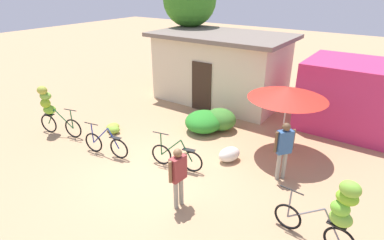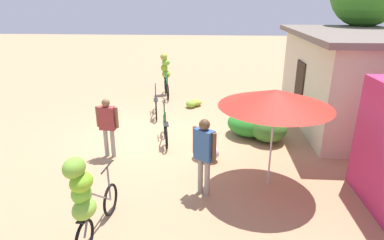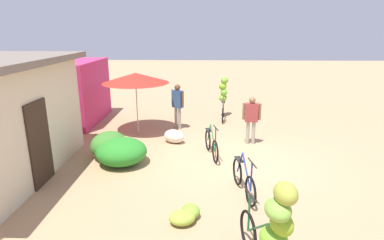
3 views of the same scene
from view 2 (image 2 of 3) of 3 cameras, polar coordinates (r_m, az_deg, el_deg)
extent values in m
plane|color=tan|center=(9.70, -7.86, -2.85)|extent=(60.00, 60.00, 0.00)
cube|color=beige|center=(11.32, 25.92, 6.00)|extent=(5.23, 2.98, 2.76)
cube|color=#72665B|center=(11.10, 27.09, 13.29)|extent=(5.73, 3.48, 0.16)
cube|color=#332319|center=(10.94, 18.25, 4.53)|extent=(0.90, 0.06, 2.00)
cylinder|color=brown|center=(13.89, 26.90, 9.43)|extent=(0.32, 0.32, 3.36)
ellipsoid|color=#298227|center=(9.76, 10.33, -0.57)|extent=(1.32, 1.38, 0.72)
ellipsoid|color=#3B792C|center=(9.43, 13.30, -1.36)|extent=(1.13, 1.03, 0.77)
cylinder|color=beige|center=(6.98, 13.85, -3.55)|extent=(0.04, 0.04, 2.06)
cone|color=red|center=(6.67, 14.51, 3.77)|extent=(2.30, 2.30, 0.35)
torus|color=black|center=(13.03, -4.30, 4.91)|extent=(0.67, 0.20, 0.68)
torus|color=black|center=(14.06, -4.69, 6.04)|extent=(0.67, 0.20, 0.68)
cylinder|color=#19592D|center=(13.80, -4.66, 7.05)|extent=(0.40, 0.13, 0.61)
cylinder|color=#19592D|center=(13.29, -4.47, 6.53)|extent=(0.71, 0.20, 0.62)
cylinder|color=black|center=(12.86, -4.37, 7.81)|extent=(0.49, 0.14, 0.03)
cylinder|color=#19592D|center=(12.94, -4.33, 6.35)|extent=(0.04, 0.04, 0.67)
cube|color=black|center=(13.87, -4.70, 7.41)|extent=(0.38, 0.22, 0.02)
ellipsoid|color=#73B32E|center=(13.81, -4.58, 8.06)|extent=(0.54, 0.50, 0.31)
ellipsoid|color=#87B326|center=(13.80, -4.92, 9.11)|extent=(0.44, 0.41, 0.32)
ellipsoid|color=#7EB541|center=(13.79, -4.62, 10.09)|extent=(0.45, 0.38, 0.27)
ellipsoid|color=#9BA539|center=(13.75, -4.98, 11.01)|extent=(0.41, 0.34, 0.29)
torus|color=black|center=(11.79, -6.37, 3.09)|extent=(0.64, 0.16, 0.64)
torus|color=black|center=(10.88, -6.32, 1.62)|extent=(0.64, 0.16, 0.64)
cylinder|color=navy|center=(10.94, -6.39, 3.41)|extent=(0.37, 0.10, 0.63)
cylinder|color=navy|center=(11.40, -6.41, 4.10)|extent=(0.64, 0.15, 0.63)
cylinder|color=black|center=(11.61, -6.49, 6.12)|extent=(0.50, 0.12, 0.03)
cylinder|color=navy|center=(11.70, -6.43, 4.60)|extent=(0.04, 0.04, 0.64)
cube|color=black|center=(10.86, -6.40, 3.54)|extent=(0.38, 0.20, 0.02)
torus|color=black|center=(9.64, -4.83, -0.84)|extent=(0.63, 0.17, 0.64)
torus|color=black|center=(8.75, -4.53, -3.09)|extent=(0.63, 0.17, 0.64)
cylinder|color=#19592D|center=(8.79, -4.64, -0.86)|extent=(0.37, 0.11, 0.62)
cylinder|color=#19592D|center=(9.24, -4.79, 0.20)|extent=(0.64, 0.16, 0.63)
cylinder|color=black|center=(9.41, -4.96, 3.06)|extent=(0.50, 0.13, 0.03)
cylinder|color=#19592D|center=(9.52, -4.89, 1.09)|extent=(0.04, 0.04, 0.69)
cube|color=black|center=(8.71, -4.63, -0.73)|extent=(0.38, 0.21, 0.02)
torus|color=black|center=(6.38, -14.17, -13.45)|extent=(0.60, 0.10, 0.60)
torus|color=black|center=(5.62, -18.41, -19.13)|extent=(0.60, 0.10, 0.60)
cylinder|color=slate|center=(5.58, -17.89, -15.70)|extent=(0.40, 0.07, 0.60)
cylinder|color=slate|center=(5.97, -15.67, -12.88)|extent=(0.71, 0.10, 0.60)
cylinder|color=black|center=(6.03, -14.73, -7.97)|extent=(0.50, 0.07, 0.03)
cylinder|color=slate|center=(6.20, -14.44, -10.79)|extent=(0.04, 0.04, 0.69)
cube|color=black|center=(5.50, -18.30, -15.80)|extent=(0.37, 0.17, 0.02)
ellipsoid|color=#82BE3D|center=(5.37, -18.48, -14.62)|extent=(0.48, 0.41, 0.31)
ellipsoid|color=#72C336|center=(5.29, -18.93, -12.09)|extent=(0.38, 0.32, 0.30)
ellipsoid|color=#7BBD27|center=(5.10, -18.92, -10.28)|extent=(0.44, 0.36, 0.29)
ellipsoid|color=#79B538|center=(4.99, -20.07, -7.91)|extent=(0.43, 0.37, 0.31)
ellipsoid|color=#80AB34|center=(12.14, -0.22, 2.81)|extent=(0.53, 0.51, 0.27)
ellipsoid|color=#93A938|center=(12.34, 0.54, 3.07)|extent=(0.55, 0.61, 0.25)
ellipsoid|color=silver|center=(8.17, 2.50, -5.56)|extent=(0.69, 0.82, 0.44)
cylinder|color=gray|center=(6.76, 1.49, -9.72)|extent=(0.11, 0.11, 0.80)
cylinder|color=gray|center=(6.66, 2.68, -10.23)|extent=(0.11, 0.11, 0.80)
cube|color=#33598C|center=(6.37, 2.16, -4.39)|extent=(0.40, 0.44, 0.63)
cylinder|color=brown|center=(6.51, 0.47, -3.52)|extent=(0.08, 0.08, 0.57)
cylinder|color=brown|center=(6.22, 3.94, -4.76)|extent=(0.08, 0.08, 0.57)
sphere|color=brown|center=(6.21, 2.21, -0.81)|extent=(0.22, 0.22, 0.22)
cylinder|color=gray|center=(8.56, -14.87, -3.87)|extent=(0.11, 0.11, 0.75)
cylinder|color=gray|center=(8.49, -13.76, -3.97)|extent=(0.11, 0.11, 0.75)
cube|color=maroon|center=(8.28, -14.72, 0.32)|extent=(0.24, 0.42, 0.59)
cylinder|color=brown|center=(8.38, -16.30, 0.60)|extent=(0.08, 0.08, 0.53)
cylinder|color=brown|center=(8.17, -13.13, 0.41)|extent=(0.08, 0.08, 0.53)
sphere|color=brown|center=(8.16, -14.96, 2.94)|extent=(0.20, 0.20, 0.20)
camera|label=1|loc=(8.27, -63.05, 17.70)|focal=29.02mm
camera|label=3|loc=(16.97, 0.44, 19.49)|focal=29.29mm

